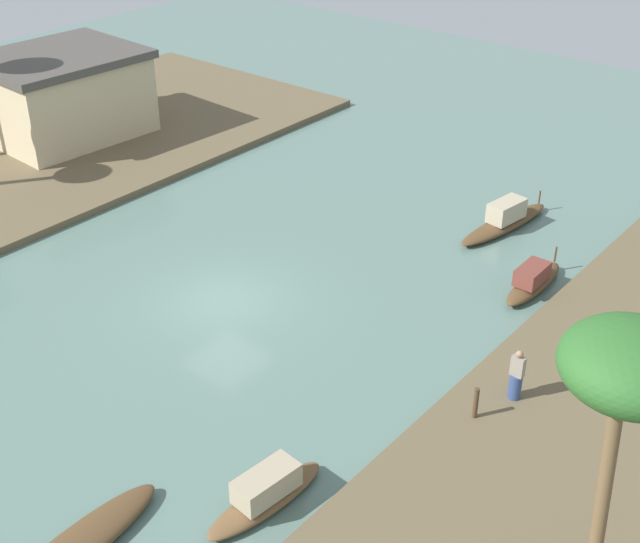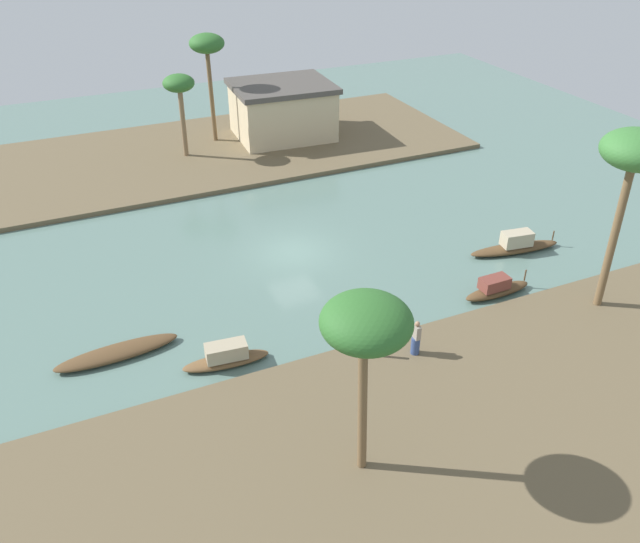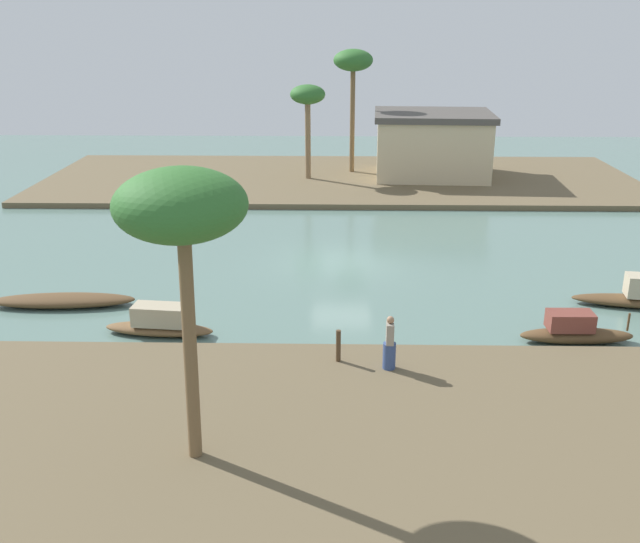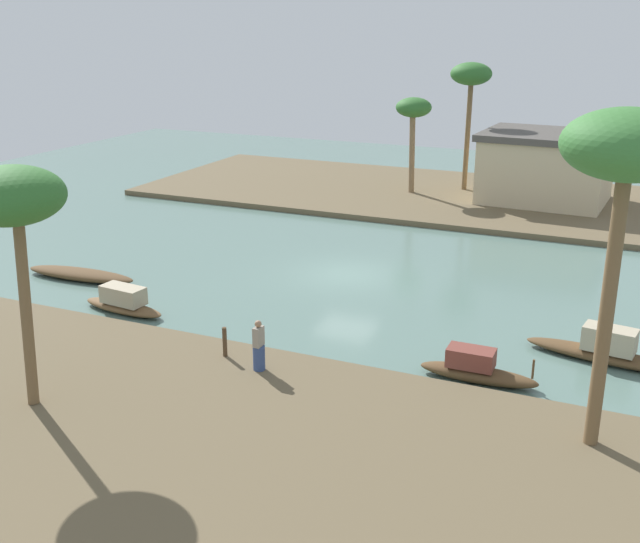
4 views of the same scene
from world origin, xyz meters
name	(u,v)px [view 3 (image 3 of 4)]	position (x,y,z in m)	size (l,w,h in m)	color
river_water	(342,262)	(0.00, 0.00, 0.00)	(68.04, 68.04, 0.00)	slate
riverbank_left	(348,493)	(0.00, -15.76, 0.15)	(36.53, 14.18, 0.30)	brown
riverbank_right	(340,179)	(0.00, 15.76, 0.15)	(36.53, 14.18, 0.30)	brown
sampan_downstream_large	(575,331)	(7.29, -7.72, 0.38)	(3.58, 0.91, 1.02)	brown
sampan_near_left_bank	(63,300)	(-9.97, -5.07, 0.21)	(5.18, 1.44, 0.43)	brown
sampan_midstream	(159,323)	(-5.96, -7.40, 0.39)	(3.65, 1.28, 1.01)	brown
person_on_near_bank	(390,347)	(1.26, -10.23, 0.96)	(0.37, 0.39, 1.60)	#33477A
mooring_post	(338,346)	(-0.18, -9.80, 0.78)	(0.14, 0.14, 0.97)	#4C3823
palm_tree_left_near	(181,211)	(-3.45, -14.47, 6.00)	(2.77, 2.77, 6.59)	brown
palm_tree_right_tall	(308,99)	(-1.96, 15.16, 5.14)	(2.11, 2.11, 5.67)	#7F6647
palm_tree_right_short	(353,64)	(0.77, 17.51, 6.97)	(2.45, 2.45, 7.61)	brown
riverside_building	(432,144)	(5.72, 16.25, 2.29)	(7.49, 6.39, 3.94)	beige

